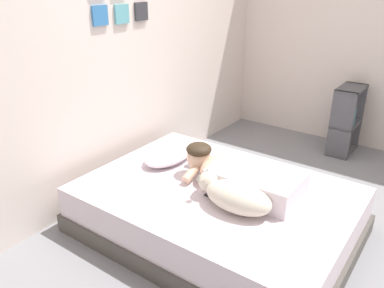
# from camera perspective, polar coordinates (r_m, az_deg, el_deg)

# --- Properties ---
(ground_plane) EXTENTS (12.73, 12.73, 0.00)m
(ground_plane) POSITION_cam_1_polar(r_m,az_deg,el_deg) (3.16, 10.94, -12.52)
(ground_plane) COLOR gray
(back_wall) EXTENTS (4.37, 0.12, 2.50)m
(back_wall) POSITION_cam_1_polar(r_m,az_deg,el_deg) (3.49, -10.65, 13.40)
(back_wall) COLOR silver
(back_wall) RESTS_ON ground
(side_wall_right) EXTENTS (0.10, 5.89, 2.50)m
(side_wall_right) POSITION_cam_1_polar(r_m,az_deg,el_deg) (4.80, 21.61, 14.88)
(side_wall_right) COLOR beige
(side_wall_right) RESTS_ON ground
(bed) EXTENTS (1.44, 2.00, 0.38)m
(bed) POSITION_cam_1_polar(r_m,az_deg,el_deg) (3.02, 3.56, -9.69)
(bed) COLOR #4C4742
(bed) RESTS_ON ground
(pillow) EXTENTS (0.52, 0.32, 0.11)m
(pillow) POSITION_cam_1_polar(r_m,az_deg,el_deg) (3.32, -3.43, -1.57)
(pillow) COLOR silver
(pillow) RESTS_ON bed
(person_lying) EXTENTS (0.43, 0.92, 0.27)m
(person_lying) POSITION_cam_1_polar(r_m,az_deg,el_deg) (2.89, 6.89, -4.56)
(person_lying) COLOR silver
(person_lying) RESTS_ON bed
(dog) EXTENTS (0.26, 0.57, 0.21)m
(dog) POSITION_cam_1_polar(r_m,az_deg,el_deg) (2.64, 6.20, -7.48)
(dog) COLOR beige
(dog) RESTS_ON bed
(coffee_cup) EXTENTS (0.12, 0.09, 0.07)m
(coffee_cup) POSITION_cam_1_polar(r_m,az_deg,el_deg) (3.23, 0.16, -2.64)
(coffee_cup) COLOR white
(coffee_cup) RESTS_ON bed
(cell_phone) EXTENTS (0.07, 0.14, 0.01)m
(cell_phone) POSITION_cam_1_polar(r_m,az_deg,el_deg) (2.82, 3.36, -7.64)
(cell_phone) COLOR black
(cell_phone) RESTS_ON bed
(bookshelf) EXTENTS (0.45, 0.24, 0.75)m
(bookshelf) POSITION_cam_1_polar(r_m,az_deg,el_deg) (4.58, 21.65, 3.31)
(bookshelf) COLOR #4C4C51
(bookshelf) RESTS_ON ground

